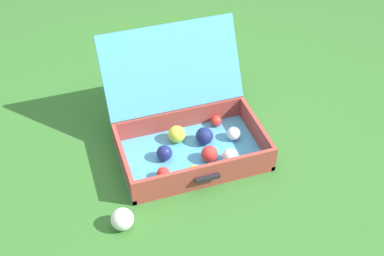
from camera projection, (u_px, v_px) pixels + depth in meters
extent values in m
plane|color=#336B28|center=(183.00, 170.00, 2.29)|extent=(16.00, 16.00, 0.00)
cube|color=#4799C6|center=(192.00, 155.00, 2.35)|extent=(0.66, 0.40, 0.03)
cube|color=#9E3D33|center=(123.00, 162.00, 2.24)|extent=(0.02, 0.40, 0.13)
cube|color=#9E3D33|center=(256.00, 132.00, 2.39)|extent=(0.02, 0.40, 0.13)
cube|color=#9E3D33|center=(206.00, 176.00, 2.18)|extent=(0.62, 0.02, 0.13)
cube|color=#9E3D33|center=(180.00, 121.00, 2.45)|extent=(0.62, 0.02, 0.13)
cube|color=#4799C6|center=(172.00, 67.00, 2.37)|extent=(0.66, 0.21, 0.36)
cube|color=black|center=(208.00, 178.00, 2.16)|extent=(0.11, 0.02, 0.02)
sphere|color=yellow|center=(194.00, 170.00, 2.23)|extent=(0.05, 0.05, 0.05)
sphere|color=navy|center=(204.00, 136.00, 2.37)|extent=(0.08, 0.08, 0.08)
sphere|color=red|center=(216.00, 121.00, 2.47)|extent=(0.05, 0.05, 0.05)
sphere|color=white|center=(233.00, 134.00, 2.39)|extent=(0.06, 0.06, 0.06)
sphere|color=white|center=(230.00, 156.00, 2.28)|extent=(0.07, 0.07, 0.07)
sphere|color=red|center=(209.00, 153.00, 2.29)|extent=(0.08, 0.08, 0.08)
sphere|color=red|center=(163.00, 173.00, 2.21)|extent=(0.06, 0.06, 0.06)
sphere|color=navy|center=(164.00, 153.00, 2.29)|extent=(0.07, 0.07, 0.07)
sphere|color=#CCDB38|center=(177.00, 134.00, 2.38)|extent=(0.08, 0.08, 0.08)
sphere|color=white|center=(122.00, 219.00, 2.03)|extent=(0.09, 0.09, 0.09)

